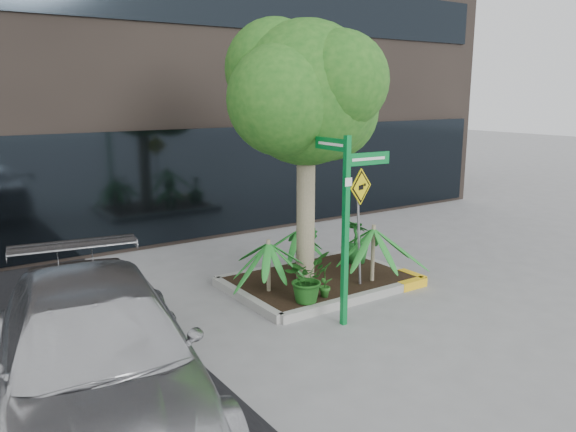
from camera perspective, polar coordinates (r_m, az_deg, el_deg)
ground at (r=10.23m, az=3.37°, el=-7.67°), size 80.00×80.00×0.00m
planter at (r=10.53m, az=3.47°, el=-6.49°), size 3.35×2.36×0.15m
tree at (r=9.85m, az=1.82°, el=12.32°), size 3.19×2.83×4.79m
palm_front at (r=10.18m, az=8.70°, el=-1.26°), size 1.18×1.18×1.31m
palm_left at (r=9.57m, az=-2.01°, el=-2.76°), size 1.03×1.03×1.15m
palm_back at (r=11.09m, az=1.01°, el=-1.47°), size 0.84×0.84×0.94m
parked_car at (r=6.56m, az=-18.81°, el=-13.23°), size 2.86×5.37×1.48m
shrub_a at (r=9.21m, az=1.86°, el=-6.27°), size 1.01×1.01×0.82m
shrub_b at (r=11.37m, az=7.01°, el=-2.58°), size 0.63×0.63×0.87m
shrub_c at (r=9.46m, az=3.75°, el=-6.41°), size 0.46×0.46×0.62m
shrub_d at (r=11.08m, az=1.82°, el=-3.00°), size 0.64×0.64×0.84m
street_sign_post at (r=8.43m, az=5.97°, el=0.65°), size 0.86×0.85×2.91m
cattle_sign at (r=9.88m, az=7.31°, el=0.94°), size 0.62×0.20×2.09m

